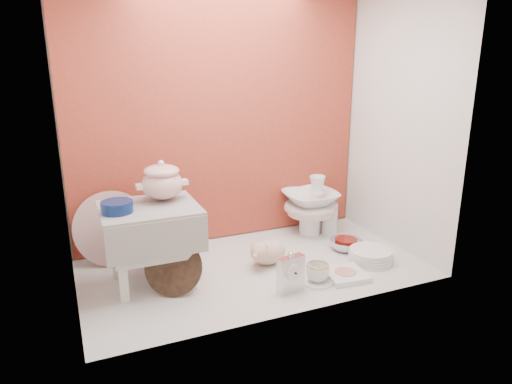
{
  "coord_description": "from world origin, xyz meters",
  "views": [
    {
      "loc": [
        -0.91,
        -2.14,
        1.12
      ],
      "look_at": [
        0.02,
        0.02,
        0.42
      ],
      "focal_mm": 33.13,
      "sensor_mm": 36.0,
      "label": 1
    }
  ],
  "objects_px": {
    "crystal_bowl": "(346,245)",
    "gold_rim_teacup": "(318,272)",
    "soup_tureen": "(162,180)",
    "blue_white_vase": "(165,240)",
    "step_stool": "(151,245)",
    "porcelain_tower": "(310,205)",
    "mantel_clock": "(291,272)",
    "dinner_plate_stack": "(370,256)",
    "plush_pig": "(268,252)",
    "floral_platter": "(112,229)"
  },
  "relations": [
    {
      "from": "crystal_bowl",
      "to": "porcelain_tower",
      "type": "bearing_deg",
      "value": 102.69
    },
    {
      "from": "floral_platter",
      "to": "dinner_plate_stack",
      "type": "xyz_separation_m",
      "value": [
        1.31,
        -0.54,
        -0.17
      ]
    },
    {
      "from": "floral_platter",
      "to": "dinner_plate_stack",
      "type": "distance_m",
      "value": 1.42
    },
    {
      "from": "mantel_clock",
      "to": "porcelain_tower",
      "type": "relative_size",
      "value": 0.53
    },
    {
      "from": "blue_white_vase",
      "to": "mantel_clock",
      "type": "relative_size",
      "value": 1.24
    },
    {
      "from": "step_stool",
      "to": "porcelain_tower",
      "type": "distance_m",
      "value": 1.09
    },
    {
      "from": "crystal_bowl",
      "to": "porcelain_tower",
      "type": "height_order",
      "value": "porcelain_tower"
    },
    {
      "from": "plush_pig",
      "to": "gold_rim_teacup",
      "type": "height_order",
      "value": "plush_pig"
    },
    {
      "from": "soup_tureen",
      "to": "mantel_clock",
      "type": "distance_m",
      "value": 0.78
    },
    {
      "from": "crystal_bowl",
      "to": "porcelain_tower",
      "type": "distance_m",
      "value": 0.36
    },
    {
      "from": "dinner_plate_stack",
      "to": "soup_tureen",
      "type": "bearing_deg",
      "value": 164.51
    },
    {
      "from": "crystal_bowl",
      "to": "porcelain_tower",
      "type": "xyz_separation_m",
      "value": [
        -0.07,
        0.31,
        0.16
      ]
    },
    {
      "from": "porcelain_tower",
      "to": "soup_tureen",
      "type": "bearing_deg",
      "value": -167.73
    },
    {
      "from": "gold_rim_teacup",
      "to": "mantel_clock",
      "type": "bearing_deg",
      "value": -170.79
    },
    {
      "from": "step_stool",
      "to": "crystal_bowl",
      "type": "relative_size",
      "value": 2.33
    },
    {
      "from": "gold_rim_teacup",
      "to": "dinner_plate_stack",
      "type": "height_order",
      "value": "gold_rim_teacup"
    },
    {
      "from": "mantel_clock",
      "to": "plush_pig",
      "type": "relative_size",
      "value": 0.81
    },
    {
      "from": "soup_tureen",
      "to": "blue_white_vase",
      "type": "distance_m",
      "value": 0.42
    },
    {
      "from": "step_stool",
      "to": "blue_white_vase",
      "type": "height_order",
      "value": "step_stool"
    },
    {
      "from": "blue_white_vase",
      "to": "gold_rim_teacup",
      "type": "relative_size",
      "value": 2.13
    },
    {
      "from": "step_stool",
      "to": "plush_pig",
      "type": "relative_size",
      "value": 1.86
    },
    {
      "from": "mantel_clock",
      "to": "floral_platter",
      "type": "bearing_deg",
      "value": 126.27
    },
    {
      "from": "mantel_clock",
      "to": "porcelain_tower",
      "type": "xyz_separation_m",
      "value": [
        0.46,
        0.63,
        0.09
      ]
    },
    {
      "from": "step_stool",
      "to": "blue_white_vase",
      "type": "relative_size",
      "value": 1.84
    },
    {
      "from": "plush_pig",
      "to": "porcelain_tower",
      "type": "height_order",
      "value": "porcelain_tower"
    },
    {
      "from": "soup_tureen",
      "to": "porcelain_tower",
      "type": "height_order",
      "value": "soup_tureen"
    },
    {
      "from": "floral_platter",
      "to": "plush_pig",
      "type": "height_order",
      "value": "floral_platter"
    },
    {
      "from": "dinner_plate_stack",
      "to": "porcelain_tower",
      "type": "xyz_separation_m",
      "value": [
        -0.1,
        0.51,
        0.15
      ]
    },
    {
      "from": "blue_white_vase",
      "to": "plush_pig",
      "type": "distance_m",
      "value": 0.57
    },
    {
      "from": "step_stool",
      "to": "dinner_plate_stack",
      "type": "height_order",
      "value": "step_stool"
    },
    {
      "from": "crystal_bowl",
      "to": "gold_rim_teacup",
      "type": "bearing_deg",
      "value": -141.04
    },
    {
      "from": "soup_tureen",
      "to": "plush_pig",
      "type": "height_order",
      "value": "soup_tureen"
    },
    {
      "from": "plush_pig",
      "to": "soup_tureen",
      "type": "bearing_deg",
      "value": 157.36
    },
    {
      "from": "floral_platter",
      "to": "step_stool",
      "type": "bearing_deg",
      "value": -64.36
    },
    {
      "from": "gold_rim_teacup",
      "to": "porcelain_tower",
      "type": "height_order",
      "value": "porcelain_tower"
    },
    {
      "from": "blue_white_vase",
      "to": "step_stool",
      "type": "bearing_deg",
      "value": -117.0
    },
    {
      "from": "step_stool",
      "to": "mantel_clock",
      "type": "bearing_deg",
      "value": -30.26
    },
    {
      "from": "mantel_clock",
      "to": "dinner_plate_stack",
      "type": "distance_m",
      "value": 0.58
    },
    {
      "from": "plush_pig",
      "to": "crystal_bowl",
      "type": "xyz_separation_m",
      "value": [
        0.5,
        0.0,
        -0.04
      ]
    },
    {
      "from": "floral_platter",
      "to": "dinner_plate_stack",
      "type": "height_order",
      "value": "floral_platter"
    },
    {
      "from": "mantel_clock",
      "to": "dinner_plate_stack",
      "type": "relative_size",
      "value": 0.82
    },
    {
      "from": "step_stool",
      "to": "dinner_plate_stack",
      "type": "relative_size",
      "value": 1.88
    },
    {
      "from": "blue_white_vase",
      "to": "plush_pig",
      "type": "bearing_deg",
      "value": -26.86
    },
    {
      "from": "step_stool",
      "to": "crystal_bowl",
      "type": "height_order",
      "value": "step_stool"
    },
    {
      "from": "step_stool",
      "to": "crystal_bowl",
      "type": "bearing_deg",
      "value": -1.05
    },
    {
      "from": "mantel_clock",
      "to": "dinner_plate_stack",
      "type": "bearing_deg",
      "value": 0.71
    },
    {
      "from": "soup_tureen",
      "to": "dinner_plate_stack",
      "type": "distance_m",
      "value": 1.21
    },
    {
      "from": "step_stool",
      "to": "plush_pig",
      "type": "xyz_separation_m",
      "value": [
        0.62,
        -0.03,
        -0.13
      ]
    },
    {
      "from": "mantel_clock",
      "to": "crystal_bowl",
      "type": "distance_m",
      "value": 0.63
    },
    {
      "from": "blue_white_vase",
      "to": "dinner_plate_stack",
      "type": "distance_m",
      "value": 1.14
    }
  ]
}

